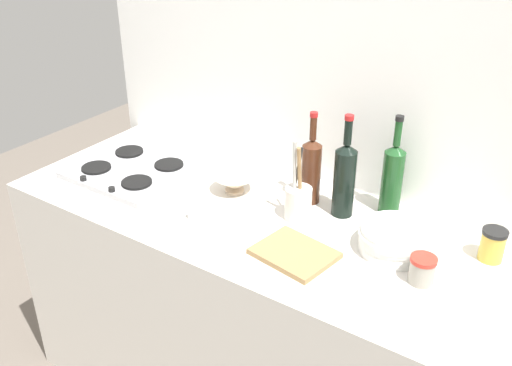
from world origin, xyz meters
TOP-DOWN VIEW (x-y plane):
  - counter_block at (0.00, 0.00)m, footprint 1.80×0.70m
  - backsplash_panel at (0.00, 0.38)m, footprint 1.90×0.06m
  - stovetop_hob at (-0.57, -0.01)m, footprint 0.43×0.39m
  - plate_stack at (0.48, 0.06)m, footprint 0.23×0.23m
  - wine_bottle_leftmost at (0.11, 0.18)m, footprint 0.07×0.07m
  - wine_bottle_mid_left at (0.37, 0.27)m, footprint 0.07×0.07m
  - wine_bottle_mid_right at (0.24, 0.17)m, footprint 0.07×0.07m
  - mixing_bowl at (-0.15, 0.09)m, footprint 0.16×0.16m
  - butter_dish at (-0.08, -0.13)m, footprint 0.17×0.11m
  - utensil_crock at (0.13, 0.06)m, footprint 0.09×0.09m
  - condiment_jar_front at (0.73, 0.18)m, footprint 0.08×0.08m
  - condiment_jar_rear at (0.60, -0.05)m, footprint 0.08×0.08m
  - cutting_board at (0.24, -0.14)m, footprint 0.26×0.22m

SIDE VIEW (x-z plane):
  - counter_block at x=0.00m, z-range 0.00..0.90m
  - cutting_board at x=0.24m, z-range 0.90..0.92m
  - stovetop_hob at x=-0.57m, z-range 0.89..0.93m
  - butter_dish at x=-0.08m, z-range 0.90..0.96m
  - mixing_bowl at x=-0.15m, z-range 0.90..0.97m
  - plate_stack at x=0.48m, z-range 0.90..0.98m
  - condiment_jar_rear at x=0.60m, z-range 0.90..0.98m
  - condiment_jar_front at x=0.73m, z-range 0.90..1.00m
  - utensil_crock at x=0.13m, z-range 0.82..1.11m
  - wine_bottle_leftmost at x=0.11m, z-range 0.86..1.20m
  - wine_bottle_mid_left at x=0.37m, z-range 0.86..1.21m
  - wine_bottle_mid_right at x=0.24m, z-range 0.86..1.22m
  - backsplash_panel at x=0.00m, z-range 0.00..2.47m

